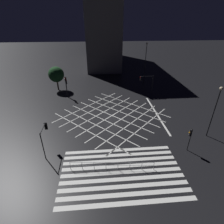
# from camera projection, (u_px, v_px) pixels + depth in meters

# --- Properties ---
(ground_plane) EXTENTS (200.00, 200.00, 0.00)m
(ground_plane) POSITION_uv_depth(u_px,v_px,m) (112.00, 115.00, 29.83)
(ground_plane) COLOR black
(road_markings) EXTENTS (19.69, 26.14, 0.01)m
(road_markings) POSITION_uv_depth(u_px,v_px,m) (119.00, 145.00, 23.06)
(road_markings) COLOR silver
(road_markings) RESTS_ON ground_plane
(office_building) EXTENTS (10.06, 32.64, 25.99)m
(office_building) POSITION_uv_depth(u_px,v_px,m) (102.00, 23.00, 59.03)
(office_building) COLOR slate
(office_building) RESTS_ON ground_plane
(traffic_light_nw_cross) EXTENTS (0.36, 0.39, 4.40)m
(traffic_light_nw_cross) POSITION_uv_depth(u_px,v_px,m) (66.00, 83.00, 34.96)
(traffic_light_nw_cross) COLOR black
(traffic_light_nw_cross) RESTS_ON ground_plane
(traffic_light_sw_cross) EXTENTS (0.36, 2.63, 3.70)m
(traffic_light_sw_cross) POSITION_uv_depth(u_px,v_px,m) (45.00, 133.00, 20.70)
(traffic_light_sw_cross) COLOR black
(traffic_light_sw_cross) RESTS_ON ground_plane
(traffic_light_se_main) EXTENTS (0.39, 0.36, 3.21)m
(traffic_light_se_main) POSITION_uv_depth(u_px,v_px,m) (190.00, 135.00, 21.03)
(traffic_light_se_main) COLOR black
(traffic_light_se_main) RESTS_ON ground_plane
(traffic_light_nw_main) EXTENTS (0.39, 0.36, 3.72)m
(traffic_light_nw_main) POSITION_uv_depth(u_px,v_px,m) (66.00, 84.00, 35.61)
(traffic_light_nw_main) COLOR black
(traffic_light_nw_main) RESTS_ON ground_plane
(traffic_light_ne_main) EXTENTS (2.84, 0.36, 4.17)m
(traffic_light_ne_main) POSITION_uv_depth(u_px,v_px,m) (146.00, 81.00, 36.40)
(traffic_light_ne_main) COLOR black
(traffic_light_ne_main) RESTS_ON ground_plane
(street_lamp_east) EXTENTS (0.42, 0.42, 7.34)m
(street_lamp_east) POSITION_uv_depth(u_px,v_px,m) (216.00, 105.00, 22.51)
(street_lamp_east) COLOR black
(street_lamp_east) RESTS_ON ground_plane
(street_lamp_west) EXTENTS (0.43, 0.43, 9.67)m
(street_lamp_west) POSITION_uv_depth(u_px,v_px,m) (146.00, 58.00, 41.24)
(street_lamp_west) COLOR black
(street_lamp_west) RESTS_ON ground_plane
(street_tree_near) EXTENTS (3.41, 3.41, 5.30)m
(street_tree_near) POSITION_uv_depth(u_px,v_px,m) (56.00, 75.00, 38.59)
(street_tree_near) COLOR brown
(street_tree_near) RESTS_ON ground_plane
(pedestrian_railing) EXTENTS (9.18, 0.83, 1.05)m
(pedestrian_railing) POSITION_uv_depth(u_px,v_px,m) (112.00, 165.00, 19.04)
(pedestrian_railing) COLOR #9EA0A5
(pedestrian_railing) RESTS_ON ground_plane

